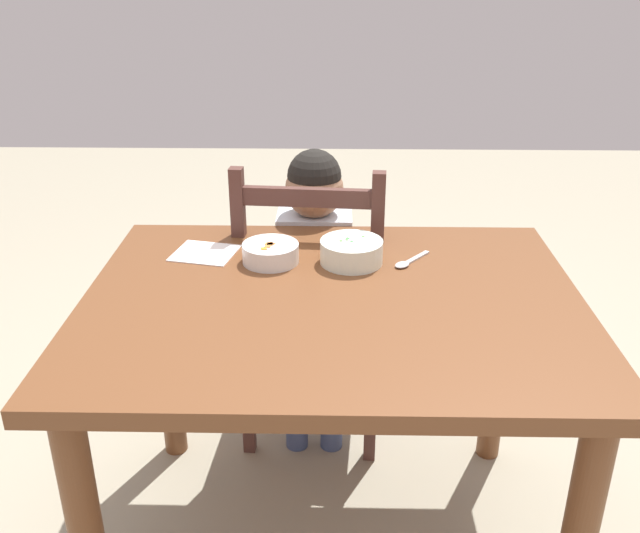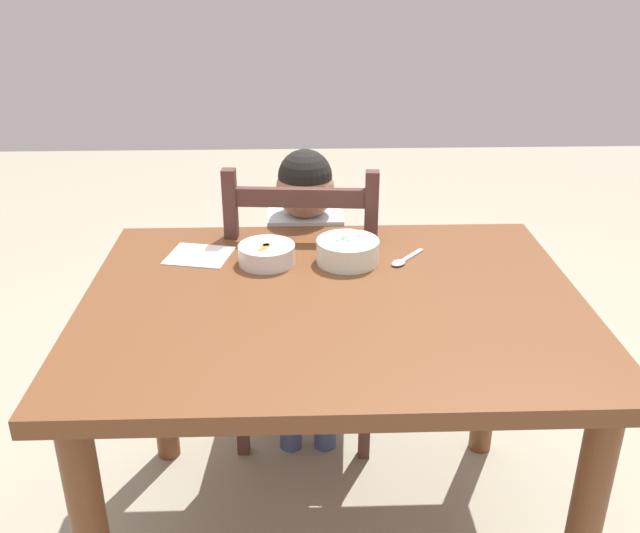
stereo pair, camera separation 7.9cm
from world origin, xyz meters
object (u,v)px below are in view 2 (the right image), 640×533
dining_chair (305,309)px  child_figure (306,258)px  dining_table (333,340)px  bowl_of_peas (348,250)px  bowl_of_carrots (267,253)px  spoon (403,261)px

dining_chair → child_figure: 0.18m
dining_table → bowl_of_peas: (0.05, 0.19, 0.15)m
dining_table → bowl_of_carrots: bowl_of_carrots is taller
dining_table → bowl_of_peas: bowl_of_peas is taller
child_figure → spoon: bearing=-51.2°
bowl_of_carrots → dining_table: bearing=-50.7°
dining_chair → bowl_of_peas: bearing=-70.4°
bowl_of_peas → child_figure: bearing=109.2°
dining_chair → spoon: size_ratio=7.87×
dining_table → spoon: bearing=45.0°
child_figure → bowl_of_peas: child_figure is taller
bowl_of_carrots → spoon: 0.34m
child_figure → bowl_of_carrots: bearing=-109.2°
bowl_of_peas → bowl_of_carrots: bowl_of_peas is taller
bowl_of_carrots → spoon: size_ratio=1.20×
dining_chair → bowl_of_peas: dining_chair is taller
child_figure → spoon: size_ratio=7.97×
child_figure → spoon: child_figure is taller
bowl_of_carrots → dining_chair: bearing=71.8°
dining_table → dining_chair: (-0.06, 0.49, -0.18)m
bowl_of_peas → bowl_of_carrots: (-0.20, -0.00, -0.01)m
dining_table → bowl_of_carrots: 0.28m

